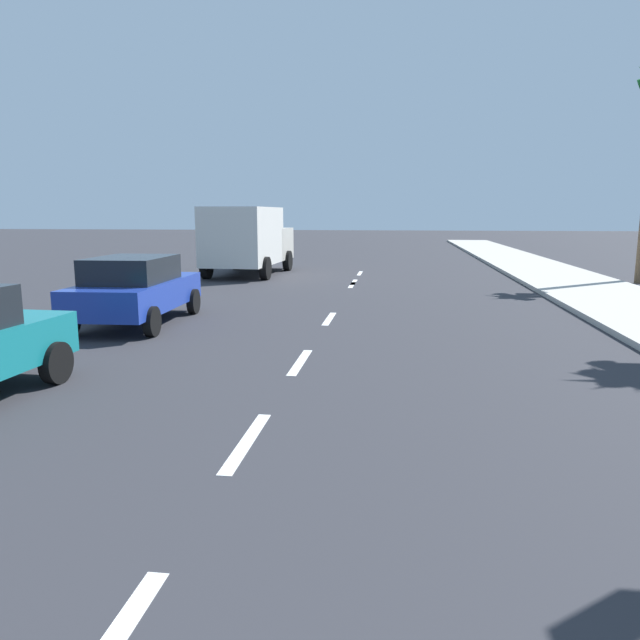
# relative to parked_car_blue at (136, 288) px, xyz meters

# --- Properties ---
(ground_plane) EXTENTS (160.00, 160.00, 0.00)m
(ground_plane) POSITION_rel_parked_car_blue_xyz_m (4.36, 2.16, -0.84)
(ground_plane) COLOR #2D2D33
(sidewalk_strip) EXTENTS (3.60, 80.00, 0.14)m
(sidewalk_strip) POSITION_rel_parked_car_blue_xyz_m (12.30, 4.16, -0.77)
(sidewalk_strip) COLOR #B2ADA3
(sidewalk_strip) RESTS_ON ground
(lane_stripe_3) EXTENTS (0.16, 1.80, 0.01)m
(lane_stripe_3) POSITION_rel_parked_car_blue_xyz_m (4.36, -6.73, -0.83)
(lane_stripe_3) COLOR white
(lane_stripe_3) RESTS_ON ground
(lane_stripe_4) EXTENTS (0.16, 1.80, 0.01)m
(lane_stripe_4) POSITION_rel_parked_car_blue_xyz_m (4.36, -3.08, -0.83)
(lane_stripe_4) COLOR white
(lane_stripe_4) RESTS_ON ground
(lane_stripe_5) EXTENTS (0.16, 1.80, 0.01)m
(lane_stripe_5) POSITION_rel_parked_car_blue_xyz_m (4.36, 1.25, -0.83)
(lane_stripe_5) COLOR white
(lane_stripe_5) RESTS_ON ground
(lane_stripe_6) EXTENTS (0.16, 1.80, 0.01)m
(lane_stripe_6) POSITION_rel_parked_car_blue_xyz_m (4.36, 8.32, -0.83)
(lane_stripe_6) COLOR white
(lane_stripe_6) RESTS_ON ground
(lane_stripe_7) EXTENTS (0.16, 1.80, 0.01)m
(lane_stripe_7) POSITION_rel_parked_car_blue_xyz_m (4.36, 9.19, -0.83)
(lane_stripe_7) COLOR white
(lane_stripe_7) RESTS_ON ground
(lane_stripe_8) EXTENTS (0.16, 1.80, 0.01)m
(lane_stripe_8) POSITION_rel_parked_car_blue_xyz_m (4.36, 12.60, -0.83)
(lane_stripe_8) COLOR white
(lane_stripe_8) RESTS_ON ground
(parked_car_blue) EXTENTS (2.10, 4.31, 1.57)m
(parked_car_blue) POSITION_rel_parked_car_blue_xyz_m (0.00, 0.00, 0.00)
(parked_car_blue) COLOR #1E389E
(parked_car_blue) RESTS_ON ground
(delivery_truck) EXTENTS (2.85, 6.32, 2.80)m
(delivery_truck) POSITION_rel_parked_car_blue_xyz_m (-0.25, 11.42, 0.67)
(delivery_truck) COLOR beige
(delivery_truck) RESTS_ON ground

